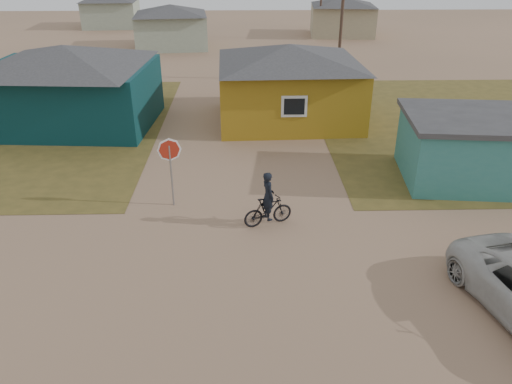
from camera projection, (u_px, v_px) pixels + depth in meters
ground at (240, 283)px, 13.79m from camera, size 120.00×120.00×0.00m
grass_ne at (512, 124)px, 25.70m from camera, size 20.00×18.00×0.00m
house_teal at (68, 85)px, 24.70m from camera, size 8.93×7.08×4.00m
house_yellow at (289, 82)px, 25.42m from camera, size 7.72×6.76×3.90m
shed_turquoise at (486, 148)px, 19.21m from camera, size 6.71×4.93×2.60m
house_pale_west at (171, 26)px, 43.13m from camera, size 7.04×6.15×3.60m
house_beige_east at (343, 16)px, 48.85m from camera, size 6.95×6.05×3.60m
house_pale_north at (111, 10)px, 53.69m from camera, size 6.28×5.81×3.40m
utility_pole_near at (342, 16)px, 31.69m from camera, size 1.40×0.20×8.00m
stop_sign at (170, 157)px, 17.02m from camera, size 0.82×0.19×2.53m
cyclist at (268, 206)px, 16.32m from camera, size 1.74×1.01×1.90m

